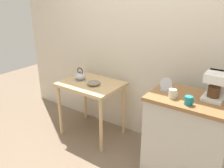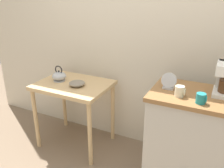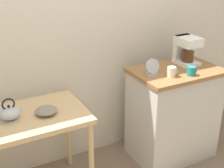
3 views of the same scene
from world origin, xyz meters
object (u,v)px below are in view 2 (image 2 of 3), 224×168
Objects in this scene: mug_small_cream at (180,91)px; table_clock at (169,82)px; bowl_stoneware at (77,83)px; mug_dark_teal at (201,98)px; teakettle at (59,76)px.

table_clock is (-0.12, 0.12, 0.02)m from mug_small_cream.
mug_dark_teal is (1.23, -0.19, 0.16)m from bowl_stoneware.
bowl_stoneware is 1.19× the size of table_clock.
table_clock is (-0.28, 0.17, 0.02)m from mug_dark_teal.
mug_small_cream is 0.17m from table_clock.
mug_small_cream is at bearing -44.48° from table_clock.
bowl_stoneware is 1.93× the size of mug_small_cream.
teakettle is 2.14× the size of mug_small_cream.
teakettle is 1.22m from table_clock.
mug_small_cream is at bearing -7.21° from bowl_stoneware.
table_clock is (1.20, -0.06, 0.16)m from teakettle.
teakettle is 1.34m from mug_small_cream.
bowl_stoneware is at bearing 178.84° from table_clock.
mug_small_cream is at bearing 161.61° from mug_dark_teal.
mug_dark_teal is 0.18m from mug_small_cream.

